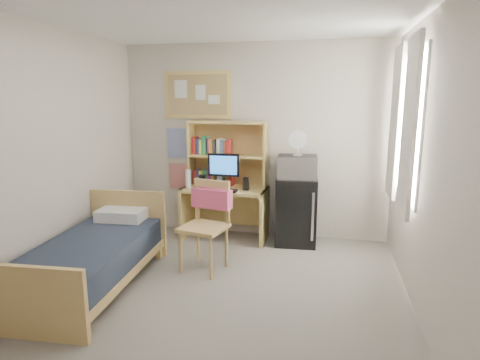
% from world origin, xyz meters
% --- Properties ---
extents(floor, '(3.60, 4.20, 0.02)m').
position_xyz_m(floor, '(0.00, 0.00, -0.01)').
color(floor, gray).
rests_on(floor, ground).
extents(ceiling, '(3.60, 4.20, 0.02)m').
position_xyz_m(ceiling, '(0.00, 0.00, 2.60)').
color(ceiling, white).
rests_on(ceiling, wall_back).
extents(wall_back, '(3.60, 0.04, 2.60)m').
position_xyz_m(wall_back, '(0.00, 2.10, 1.30)').
color(wall_back, beige).
rests_on(wall_back, floor).
extents(wall_front, '(3.60, 0.04, 2.60)m').
position_xyz_m(wall_front, '(0.00, -2.10, 1.30)').
color(wall_front, beige).
rests_on(wall_front, floor).
extents(wall_left, '(0.04, 4.20, 2.60)m').
position_xyz_m(wall_left, '(-1.80, 0.00, 1.30)').
color(wall_left, beige).
rests_on(wall_left, floor).
extents(wall_right, '(0.04, 4.20, 2.60)m').
position_xyz_m(wall_right, '(1.80, 0.00, 1.30)').
color(wall_right, beige).
rests_on(wall_right, floor).
extents(window_unit, '(0.10, 1.40, 1.70)m').
position_xyz_m(window_unit, '(1.75, 1.20, 1.60)').
color(window_unit, white).
rests_on(window_unit, wall_right).
extents(curtain_left, '(0.04, 0.55, 1.70)m').
position_xyz_m(curtain_left, '(1.72, 0.80, 1.60)').
color(curtain_left, white).
rests_on(curtain_left, wall_right).
extents(curtain_right, '(0.04, 0.55, 1.70)m').
position_xyz_m(curtain_right, '(1.72, 1.60, 1.60)').
color(curtain_right, white).
rests_on(curtain_right, wall_right).
extents(bulletin_board, '(0.94, 0.03, 0.64)m').
position_xyz_m(bulletin_board, '(-0.78, 2.08, 1.92)').
color(bulletin_board, tan).
rests_on(bulletin_board, wall_back).
extents(poster_wave, '(0.30, 0.01, 0.42)m').
position_xyz_m(poster_wave, '(-1.10, 2.09, 1.25)').
color(poster_wave, '#2940A7').
rests_on(poster_wave, wall_back).
extents(poster_japan, '(0.28, 0.01, 0.36)m').
position_xyz_m(poster_japan, '(-1.10, 2.09, 0.78)').
color(poster_japan, red).
rests_on(poster_japan, wall_back).
extents(desk, '(1.14, 0.59, 0.70)m').
position_xyz_m(desk, '(-0.33, 1.80, 0.35)').
color(desk, '#E0C46D').
rests_on(desk, floor).
extents(desk_chair, '(0.59, 0.59, 1.00)m').
position_xyz_m(desk_chair, '(-0.31, 0.74, 0.50)').
color(desk_chair, tan).
rests_on(desk_chair, floor).
extents(mini_fridge, '(0.55, 0.55, 0.88)m').
position_xyz_m(mini_fridge, '(0.61, 1.82, 0.44)').
color(mini_fridge, black).
rests_on(mini_fridge, floor).
extents(bed, '(0.99, 1.82, 0.49)m').
position_xyz_m(bed, '(-1.28, 0.10, 0.24)').
color(bed, '#1B2332').
rests_on(bed, floor).
extents(hutch, '(1.08, 0.30, 0.87)m').
position_xyz_m(hutch, '(-0.33, 1.95, 1.14)').
color(hutch, '#E0C46D').
rests_on(hutch, desk).
extents(monitor, '(0.42, 0.04, 0.44)m').
position_xyz_m(monitor, '(-0.33, 1.74, 0.92)').
color(monitor, black).
rests_on(monitor, desk).
extents(keyboard, '(0.42, 0.14, 0.02)m').
position_xyz_m(keyboard, '(-0.34, 1.60, 0.71)').
color(keyboard, black).
rests_on(keyboard, desk).
extents(speaker_left, '(0.07, 0.07, 0.17)m').
position_xyz_m(speaker_left, '(-0.63, 1.75, 0.79)').
color(speaker_left, black).
rests_on(speaker_left, desk).
extents(speaker_right, '(0.07, 0.07, 0.17)m').
position_xyz_m(speaker_right, '(-0.03, 1.73, 0.78)').
color(speaker_right, black).
rests_on(speaker_right, desk).
extents(water_bottle, '(0.07, 0.07, 0.24)m').
position_xyz_m(water_bottle, '(-0.82, 1.71, 0.82)').
color(water_bottle, white).
rests_on(water_bottle, desk).
extents(hoodie, '(0.47, 0.23, 0.22)m').
position_xyz_m(hoodie, '(-0.26, 0.93, 0.77)').
color(hoodie, '#D25073').
rests_on(hoodie, desk_chair).
extents(microwave, '(0.51, 0.40, 0.28)m').
position_xyz_m(microwave, '(0.62, 1.80, 1.02)').
color(microwave, silver).
rests_on(microwave, mini_fridge).
extents(desk_fan, '(0.24, 0.24, 0.29)m').
position_xyz_m(desk_fan, '(0.62, 1.80, 1.31)').
color(desk_fan, white).
rests_on(desk_fan, microwave).
extents(pillow, '(0.55, 0.40, 0.13)m').
position_xyz_m(pillow, '(-1.32, 0.84, 0.55)').
color(pillow, white).
rests_on(pillow, bed).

